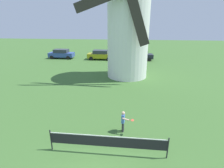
% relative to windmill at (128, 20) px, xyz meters
% --- Properties ---
extents(windmill, '(10.04, 5.16, 13.77)m').
position_rel_windmill_xyz_m(windmill, '(0.00, 0.00, 0.00)').
color(windmill, white).
rests_on(windmill, ground_plane).
extents(tennis_net, '(5.56, 0.06, 1.10)m').
position_rel_windmill_xyz_m(tennis_net, '(-0.57, -12.86, -5.47)').
color(tennis_net, black).
rests_on(tennis_net, ground_plane).
extents(player_far, '(0.72, 0.59, 1.27)m').
position_rel_windmill_xyz_m(player_far, '(0.09, -10.98, -5.43)').
color(player_far, '#333338').
rests_on(player_far, ground_plane).
extents(parked_car_blue, '(4.21, 1.89, 1.56)m').
position_rel_windmill_xyz_m(parked_car_blue, '(-11.48, 9.32, -5.34)').
color(parked_car_blue, '#334C99').
rests_on(parked_car_blue, ground_plane).
extents(parked_car_mustard, '(4.26, 1.89, 1.56)m').
position_rel_windmill_xyz_m(parked_car_mustard, '(-4.62, 9.05, -5.34)').
color(parked_car_mustard, '#999919').
rests_on(parked_car_mustard, ground_plane).
extents(parked_car_black, '(4.29, 2.23, 1.56)m').
position_rel_windmill_xyz_m(parked_car_black, '(1.85, 9.21, -5.34)').
color(parked_car_black, '#1E232D').
rests_on(parked_car_black, ground_plane).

